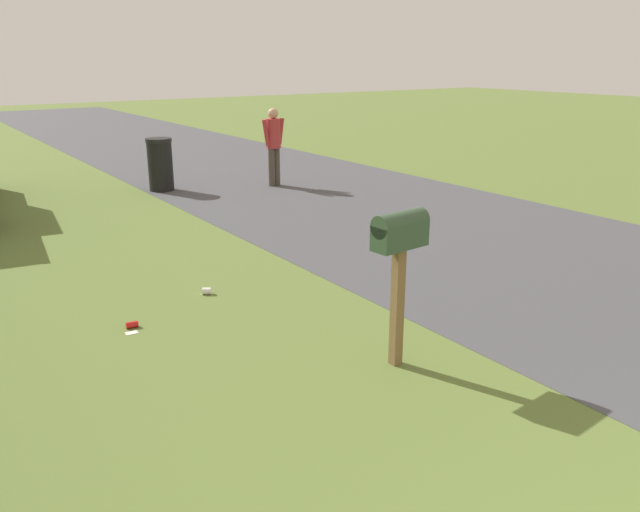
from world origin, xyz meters
The scene contains 7 objects.
road_asphalt centered at (6.00, -4.58, 0.00)m, with size 60.00×5.78×0.01m, color #47474C.
mailbox centered at (4.35, -0.92, 1.14)m, with size 0.25×0.54×1.42m.
trash_bin centered at (12.99, -2.05, 0.54)m, with size 0.52×0.52×1.07m.
pedestrian centered at (12.11, -4.22, 0.94)m, with size 0.30×0.56×1.62m.
litter_cup_by_mailbox centered at (6.94, -0.26, 0.04)m, with size 0.08×0.08×0.10m, color white.
litter_can_near_hydrant centered at (6.48, 0.79, 0.03)m, with size 0.07×0.07×0.12m, color red.
litter_wrapper_far_scatter centered at (6.36, 0.83, 0.00)m, with size 0.12×0.08×0.01m, color silver.
Camera 1 is at (0.41, 2.60, 2.67)m, focal length 35.95 mm.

